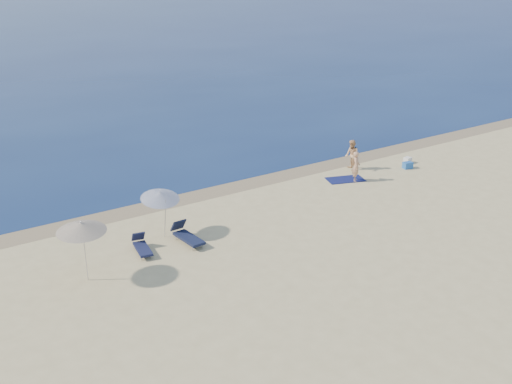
% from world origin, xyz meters
% --- Properties ---
extents(wet_sand_strip, '(240.00, 1.60, 0.00)m').
position_xyz_m(wet_sand_strip, '(0.00, 19.40, 0.00)').
color(wet_sand_strip, '#847254').
rests_on(wet_sand_strip, ground).
extents(person_left, '(0.67, 0.67, 1.57)m').
position_xyz_m(person_left, '(3.22, 16.60, 0.78)').
color(person_left, tan).
rests_on(person_left, ground).
extents(person_right, '(0.85, 0.96, 1.64)m').
position_xyz_m(person_right, '(4.24, 18.06, 0.82)').
color(person_right, tan).
rests_on(person_right, ground).
extents(beach_towel, '(2.14, 1.62, 0.03)m').
position_xyz_m(beach_towel, '(2.92, 17.03, 0.02)').
color(beach_towel, '#0D1345').
rests_on(beach_towel, ground).
extents(white_bag, '(0.43, 0.38, 0.33)m').
position_xyz_m(white_bag, '(7.60, 17.15, 0.16)').
color(white_bag, silver).
rests_on(white_bag, ground).
extents(blue_cooler, '(0.55, 0.44, 0.35)m').
position_xyz_m(blue_cooler, '(6.92, 16.51, 0.17)').
color(blue_cooler, blue).
rests_on(blue_cooler, ground).
extents(umbrella_near, '(1.75, 1.77, 2.11)m').
position_xyz_m(umbrella_near, '(-7.95, 16.18, 1.77)').
color(umbrella_near, silver).
rests_on(umbrella_near, ground).
extents(umbrella_far, '(2.32, 2.33, 2.34)m').
position_xyz_m(umbrella_far, '(-11.90, 14.32, 2.06)').
color(umbrella_far, silver).
rests_on(umbrella_far, ground).
extents(lounger_left, '(0.77, 1.59, 0.67)m').
position_xyz_m(lounger_left, '(-9.31, 15.20, 0.24)').
color(lounger_left, '#151A3C').
rests_on(lounger_left, ground).
extents(lounger_right, '(0.69, 1.82, 0.79)m').
position_xyz_m(lounger_right, '(-7.41, 15.01, 0.29)').
color(lounger_right, '#131934').
rests_on(lounger_right, ground).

